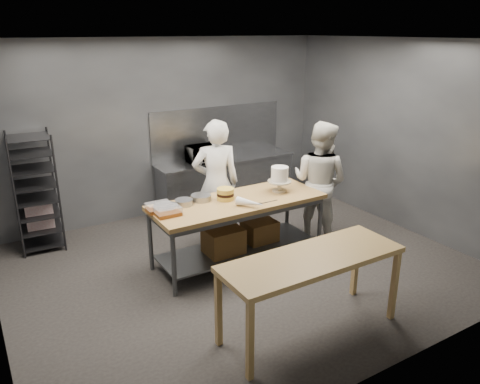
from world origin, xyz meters
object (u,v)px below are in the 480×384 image
at_px(work_table, 239,223).
at_px(layer_cake, 225,194).
at_px(chef_behind, 216,184).
at_px(chef_right, 320,181).
at_px(frosted_cake_stand, 280,176).
at_px(near_counter, 312,264).
at_px(speed_rack, 36,193).
at_px(microwave, 203,154).

distance_m(work_table, layer_cake, 0.46).
xyz_separation_m(chef_behind, chef_right, (1.45, -0.63, -0.03)).
bearing_deg(frosted_cake_stand, near_counter, -115.80).
bearing_deg(work_table, chef_right, 1.92).
xyz_separation_m(work_table, frosted_cake_stand, (0.68, 0.01, 0.57)).
bearing_deg(near_counter, speed_rack, 119.43).
xyz_separation_m(work_table, chef_behind, (0.02, 0.68, 0.39)).
bearing_deg(speed_rack, frosted_cake_stand, -32.98).
bearing_deg(microwave, frosted_cake_stand, -84.32).
xyz_separation_m(chef_right, layer_cake, (-1.61, 0.06, 0.08)).
height_order(near_counter, frosted_cake_stand, frosted_cake_stand).
bearing_deg(chef_behind, microwave, -91.41).
distance_m(chef_right, frosted_cake_stand, 0.82).
distance_m(chef_behind, microwave, 1.41).
bearing_deg(speed_rack, microwave, 1.65).
distance_m(microwave, layer_cake, 2.01).
bearing_deg(near_counter, chef_behind, 85.21).
bearing_deg(speed_rack, chef_right, -26.65).
bearing_deg(microwave, chef_right, -63.37).
bearing_deg(work_table, speed_rack, 139.78).
relative_size(speed_rack, frosted_cake_stand, 4.82).
bearing_deg(chef_behind, speed_rack, -10.72).
xyz_separation_m(speed_rack, layer_cake, (2.14, -1.83, 0.14)).
bearing_deg(chef_behind, layer_cake, 91.72).
bearing_deg(chef_behind, chef_right, 174.11).
bearing_deg(work_table, frosted_cake_stand, 0.56).
distance_m(near_counter, chef_right, 2.48).
height_order(chef_behind, microwave, chef_behind).
relative_size(speed_rack, chef_right, 0.95).
distance_m(chef_right, microwave, 2.20).
relative_size(near_counter, chef_right, 1.08).
height_order(work_table, chef_right, chef_right).
distance_m(chef_behind, frosted_cake_stand, 0.96).
height_order(near_counter, chef_right, chef_right).
bearing_deg(speed_rack, chef_behind, -28.46).
height_order(work_table, speed_rack, speed_rack).
xyz_separation_m(chef_behind, layer_cake, (-0.17, -0.58, 0.04)).
bearing_deg(frosted_cake_stand, speed_rack, 147.02).
bearing_deg(near_counter, chef_right, 48.04).
bearing_deg(chef_right, near_counter, 116.18).
bearing_deg(speed_rack, layer_cake, -40.47).
distance_m(work_table, near_counter, 1.82).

